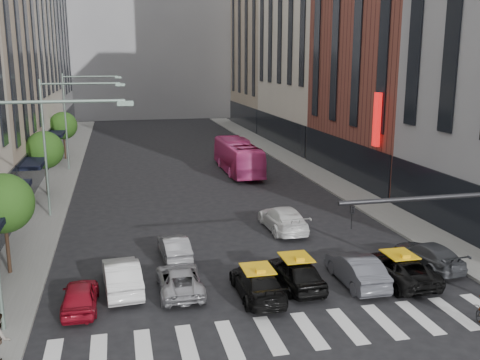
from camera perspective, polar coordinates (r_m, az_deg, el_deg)
ground at (r=20.46m, az=7.26°, el=-17.74°), size 160.00×160.00×0.00m
sidewalk_left at (r=47.88m, az=-18.90°, el=-0.40°), size 3.00×96.00×0.15m
sidewalk_right at (r=50.84m, az=7.80°, el=0.90°), size 3.00×96.00×0.15m
building_left_d at (r=82.32m, az=-21.22°, el=15.08°), size 8.00×18.00×30.00m
building_right_b at (r=49.44m, az=15.73°, el=15.30°), size 8.00×18.00×26.00m
building_right_d at (r=84.85m, az=3.05°, el=15.11°), size 8.00×18.00×28.00m
building_far at (r=101.98m, az=-9.86°, el=16.78°), size 30.00×10.00×36.00m
tree_near at (r=27.85m, az=-23.93°, el=-2.31°), size 2.88×2.88×4.95m
tree_mid at (r=43.35m, az=-20.13°, el=3.02°), size 2.88×2.88×4.95m
tree_far at (r=59.12m, az=-18.34°, el=5.53°), size 2.88×2.88×4.95m
streetlamp_near at (r=21.28m, az=-22.73°, el=-0.31°), size 5.38×0.25×9.00m
streetlamp_mid at (r=36.94m, az=-18.76°, el=5.11°), size 5.38×0.25×9.00m
streetlamp_far at (r=52.81m, az=-17.15°, el=7.29°), size 5.38×0.25×9.00m
liberty_sign at (r=41.35m, az=14.41°, el=6.25°), size 0.30×0.70×4.00m
car_red at (r=24.00m, az=-16.70°, el=-11.75°), size 1.51×3.64×1.23m
car_white_front at (r=25.30m, az=-12.50°, el=-9.93°), size 1.89×4.55×1.46m
car_silver at (r=24.82m, az=-6.45°, el=-10.51°), size 1.99×4.26×1.18m
taxi_left at (r=24.16m, az=1.87°, el=-10.93°), size 1.85×4.52×1.31m
taxi_center at (r=25.26m, az=5.96°, el=-9.76°), size 1.95×4.30×1.43m
car_grey_mid at (r=26.03m, az=12.30°, el=-9.28°), size 1.58×4.41×1.45m
taxi_right at (r=26.86m, az=16.57°, el=-8.97°), size 2.28×4.80×1.32m
car_grey_curb at (r=29.08m, az=19.41°, el=-7.54°), size 2.20×4.55×1.28m
car_row2_left at (r=28.78m, az=-7.02°, el=-7.11°), size 1.55×3.90×1.26m
car_row2_right at (r=33.26m, az=4.59°, el=-4.12°), size 2.17×5.17×1.49m
bus at (r=49.99m, az=-0.23°, el=2.51°), size 2.60×10.95×3.05m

